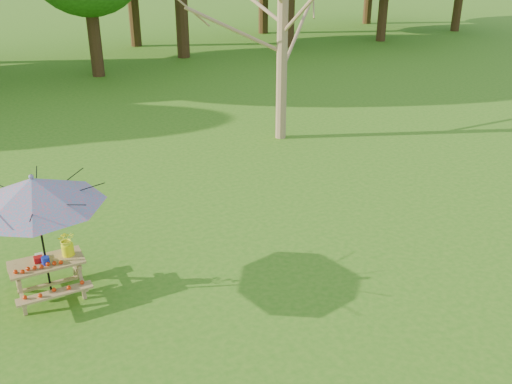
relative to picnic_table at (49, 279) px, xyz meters
name	(u,v)px	position (x,y,z in m)	size (l,w,h in m)	color
ground	(413,362)	(4.32, -4.23, -0.33)	(120.00, 120.00, 0.00)	#357215
picnic_table	(49,279)	(0.00, 0.00, 0.00)	(1.20, 1.32, 0.67)	#A8784B
patio_umbrella	(34,192)	(0.00, 0.00, 1.62)	(2.61, 2.61, 2.25)	black
produce_bins	(42,259)	(-0.06, 0.02, 0.40)	(0.23, 0.39, 0.13)	#AC0D10
tomatoes_row	(38,267)	(-0.15, -0.18, 0.38)	(0.77, 0.13, 0.07)	red
flower_bucket	(67,242)	(0.38, 0.05, 0.59)	(0.29, 0.25, 0.45)	#FFFA0D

